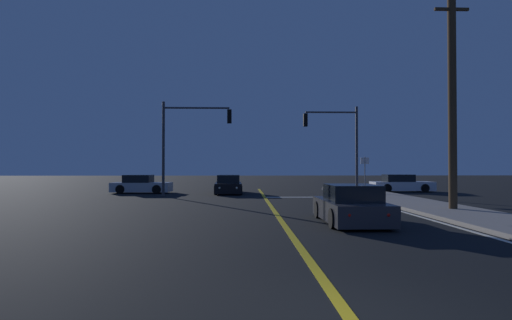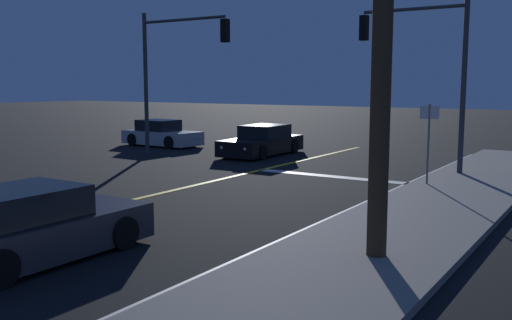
% 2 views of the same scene
% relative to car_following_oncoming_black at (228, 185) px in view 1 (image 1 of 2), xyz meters
% --- Properties ---
extents(sidewalk_right, '(3.20, 39.45, 0.15)m').
position_rel_car_following_oncoming_black_xyz_m(sidewalk_right, '(9.81, -13.41, -0.51)').
color(sidewalk_right, gray).
rests_on(sidewalk_right, ground).
extents(lane_line_center, '(0.20, 37.25, 0.01)m').
position_rel_car_following_oncoming_black_xyz_m(lane_line_center, '(2.44, -13.41, -0.58)').
color(lane_line_center, gold).
rests_on(lane_line_center, ground).
extents(lane_line_edge_right, '(0.16, 37.25, 0.01)m').
position_rel_car_following_oncoming_black_xyz_m(lane_line_edge_right, '(7.96, -13.41, -0.58)').
color(lane_line_edge_right, silver).
rests_on(lane_line_edge_right, ground).
extents(stop_bar, '(5.76, 0.50, 0.01)m').
position_rel_car_following_oncoming_black_xyz_m(stop_bar, '(5.33, -3.95, -0.58)').
color(stop_bar, silver).
rests_on(stop_bar, ground).
extents(car_following_oncoming_black, '(2.06, 4.78, 1.34)m').
position_rel_car_following_oncoming_black_xyz_m(car_following_oncoming_black, '(0.00, 0.00, 0.00)').
color(car_following_oncoming_black, black).
rests_on(car_following_oncoming_black, ground).
extents(car_far_approaching_charcoal, '(2.00, 4.25, 1.34)m').
position_rel_car_following_oncoming_black_xyz_m(car_far_approaching_charcoal, '(4.81, -15.45, -0.00)').
color(car_far_approaching_charcoal, '#2D2D33').
rests_on(car_far_approaching_charcoal, ground).
extents(car_parked_curb_silver, '(4.32, 1.98, 1.34)m').
position_rel_car_following_oncoming_black_xyz_m(car_parked_curb_silver, '(-6.43, 0.42, -0.00)').
color(car_parked_curb_silver, '#B2B5BA').
rests_on(car_parked_curb_silver, ground).
extents(car_mid_block_white, '(4.67, 1.90, 1.34)m').
position_rel_car_following_oncoming_black_xyz_m(car_mid_block_white, '(13.31, 1.30, -0.00)').
color(car_mid_block_white, silver).
rests_on(car_mid_block_white, ground).
extents(traffic_signal_near_right, '(3.83, 0.28, 6.14)m').
position_rel_car_following_oncoming_black_xyz_m(traffic_signal_near_right, '(7.70, -1.65, 3.49)').
color(traffic_signal_near_right, '#38383D').
rests_on(traffic_signal_near_right, ground).
extents(traffic_signal_far_left, '(4.53, 0.28, 6.19)m').
position_rel_car_following_oncoming_black_xyz_m(traffic_signal_far_left, '(-2.55, -3.05, 3.57)').
color(traffic_signal_far_left, '#38383D').
rests_on(traffic_signal_far_left, ground).
extents(utility_pole_right, '(1.78, 0.35, 10.18)m').
position_rel_car_following_oncoming_black_xyz_m(utility_pole_right, '(10.11, -12.30, 4.66)').
color(utility_pole_right, '#42301E').
rests_on(utility_pole_right, ground).
extents(street_sign_corner, '(0.56, 0.11, 2.57)m').
position_rel_car_following_oncoming_black_xyz_m(street_sign_corner, '(8.71, -4.45, 1.14)').
color(street_sign_corner, slate).
rests_on(street_sign_corner, ground).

